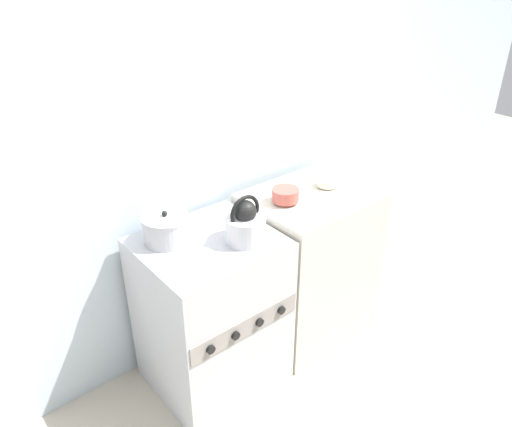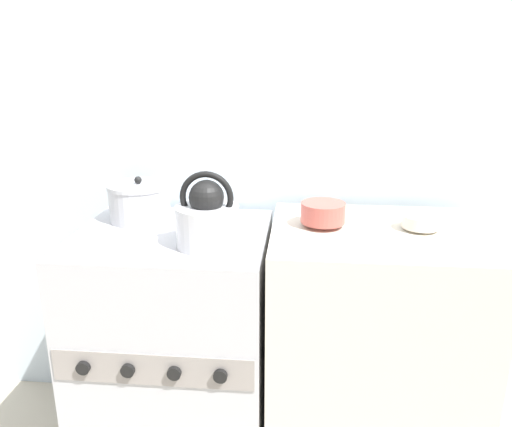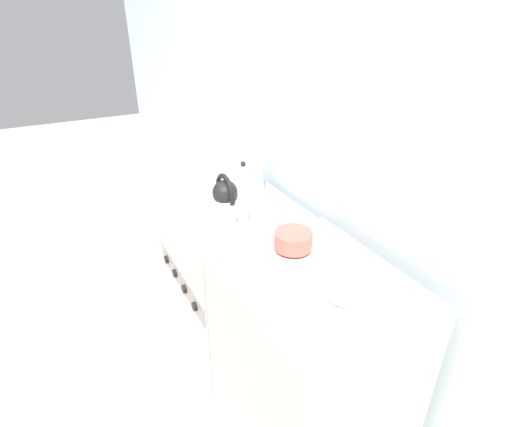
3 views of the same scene
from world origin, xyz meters
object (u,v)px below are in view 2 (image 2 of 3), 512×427
at_px(enamel_bowl, 323,213).
at_px(kettle, 208,219).
at_px(small_ceramic_bowl, 421,222).
at_px(cooking_pot, 140,202).
at_px(stove, 177,347).

bearing_deg(enamel_bowl, kettle, -162.24).
height_order(kettle, small_ceramic_bowl, kettle).
bearing_deg(kettle, enamel_bowl, 17.76).
bearing_deg(enamel_bowl, cooking_pot, 169.77).
xyz_separation_m(enamel_bowl, small_ceramic_bowl, (0.32, -0.01, -0.02)).
distance_m(stove, cooking_pot, 0.57).
distance_m(cooking_pot, enamel_bowl, 0.69).
height_order(kettle, cooking_pot, kettle).
relative_size(cooking_pot, small_ceramic_bowl, 1.90).
distance_m(enamel_bowl, small_ceramic_bowl, 0.32).
xyz_separation_m(cooking_pot, enamel_bowl, (0.68, -0.12, 0.01)).
height_order(stove, kettle, kettle).
bearing_deg(kettle, cooking_pot, 141.72).
height_order(kettle, enamel_bowl, kettle).
bearing_deg(small_ceramic_bowl, kettle, -170.77).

